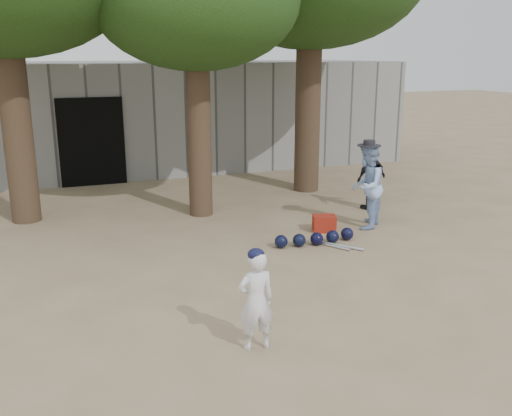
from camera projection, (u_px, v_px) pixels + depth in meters
name	position (u px, v px, depth m)	size (l,w,h in m)	color
ground	(241.00, 296.00, 7.92)	(70.00, 70.00, 0.00)	#937C5E
boy_player	(256.00, 301.00, 6.36)	(0.43, 0.28, 1.17)	white
spectator_blue	(367.00, 186.00, 10.80)	(0.79, 0.61, 1.62)	#97B8E9
spectator_dark	(371.00, 178.00, 12.15)	(0.79, 0.33, 1.34)	black
red_bag	(324.00, 223.00, 10.74)	(0.42, 0.32, 0.30)	maroon
back_building	(124.00, 114.00, 16.83)	(16.00, 5.24, 3.00)	gray
helmet_row	(316.00, 238.00, 10.00)	(1.51, 0.32, 0.23)	black
bat_pile	(338.00, 246.00, 9.87)	(0.64, 0.74, 0.06)	silver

